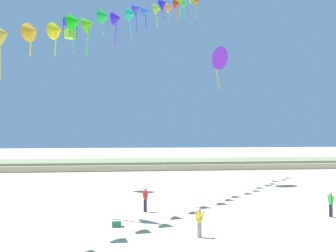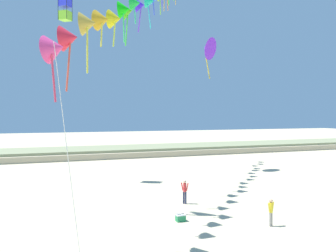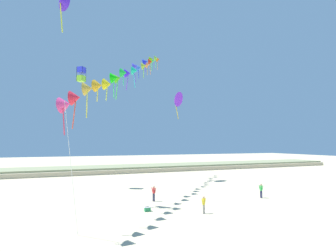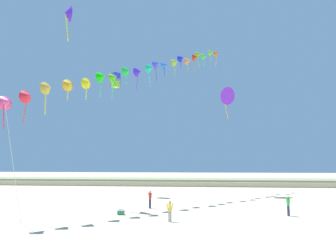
% 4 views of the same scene
% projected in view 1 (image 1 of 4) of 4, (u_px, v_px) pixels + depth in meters
% --- Properties ---
extents(dune_ridge, '(120.00, 10.98, 1.25)m').
position_uv_depth(dune_ridge, '(147.00, 164.00, 58.19)').
color(dune_ridge, '#BFAE8B').
rests_on(dune_ridge, ground).
extents(person_near_left, '(0.56, 0.26, 1.61)m').
position_uv_depth(person_near_left, '(199.00, 220.00, 19.35)').
color(person_near_left, gray).
rests_on(person_near_left, ground).
extents(person_near_right, '(0.24, 0.59, 1.69)m').
position_uv_depth(person_near_right, '(331.00, 203.00, 24.02)').
color(person_near_right, '#282D4C').
rests_on(person_near_right, ground).
extents(person_mid_center, '(0.47, 0.51, 1.75)m').
position_uv_depth(person_mid_center, '(145.00, 198.00, 25.58)').
color(person_mid_center, '#282D4C').
rests_on(person_mid_center, ground).
extents(kite_banner_string, '(18.85, 32.59, 24.40)m').
position_uv_depth(kite_banner_string, '(134.00, 13.00, 31.97)').
color(kite_banner_string, '#EA3D83').
extents(large_kite_mid_trail, '(3.00, 2.69, 5.00)m').
position_uv_depth(large_kite_mid_trail, '(217.00, 58.00, 40.72)').
color(large_kite_mid_trail, '#8229DF').
extents(large_kite_high_solo, '(1.37, 1.37, 2.15)m').
position_uv_depth(large_kite_high_solo, '(70.00, 28.00, 37.14)').
color(large_kite_high_solo, '#87D930').
extents(beach_cooler, '(0.58, 0.41, 0.46)m').
position_uv_depth(beach_cooler, '(117.00, 223.00, 21.55)').
color(beach_cooler, '#23844C').
rests_on(beach_cooler, ground).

